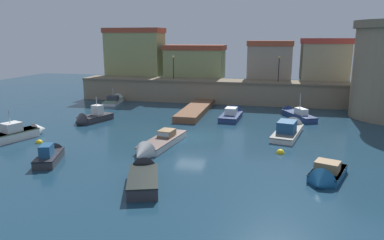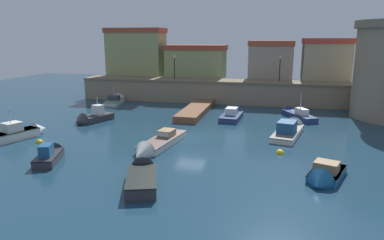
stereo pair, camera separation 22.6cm
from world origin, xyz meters
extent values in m
plane|color=#19384C|center=(0.00, 0.00, 0.00)|extent=(97.16, 97.16, 0.00)
cube|color=gray|center=(0.00, 18.08, 1.38)|extent=(38.87, 3.77, 2.77)
cube|color=#73644F|center=(0.00, 18.08, 2.89)|extent=(38.87, 4.07, 0.24)
cube|color=#93975D|center=(-13.78, 22.04, 6.01)|extent=(8.33, 4.15, 6.48)
cube|color=#9D412C|center=(-13.78, 22.04, 9.60)|extent=(8.66, 4.32, 0.70)
cube|color=#8C955E|center=(-4.56, 22.24, 4.79)|extent=(8.37, 4.54, 4.04)
cube|color=#96402B|center=(-4.56, 22.24, 7.16)|extent=(8.71, 4.73, 0.70)
cube|color=gray|center=(6.14, 22.36, 5.10)|extent=(5.93, 4.79, 4.67)
cube|color=#9D4830|center=(6.14, 22.36, 7.79)|extent=(6.16, 4.98, 0.70)
cube|color=tan|center=(13.43, 22.61, 5.28)|extent=(6.04, 5.30, 5.01)
cube|color=#AF3B33|center=(13.43, 22.61, 8.13)|extent=(6.29, 5.51, 0.70)
cube|color=brown|center=(-1.83, 10.52, 0.34)|extent=(2.48, 11.35, 0.69)
cylinder|color=#4E3222|center=(-0.72, 14.30, 0.35)|extent=(0.20, 0.20, 0.70)
cylinder|color=#4E3222|center=(-0.72, 10.52, 0.35)|extent=(0.20, 0.20, 0.70)
cylinder|color=#4E3222|center=(-0.72, 6.74, 0.35)|extent=(0.20, 0.20, 0.70)
cylinder|color=black|center=(-6.66, 18.08, 4.43)|extent=(0.12, 0.12, 2.85)
sphere|color=#F9D172|center=(-6.66, 18.08, 6.01)|extent=(0.32, 0.32, 0.32)
cylinder|color=black|center=(7.40, 18.08, 4.49)|extent=(0.12, 0.12, 2.95)
sphere|color=#F9D172|center=(7.40, 18.08, 6.11)|extent=(0.32, 0.32, 0.32)
cube|color=white|center=(8.29, 2.48, 0.24)|extent=(3.08, 6.17, 0.49)
cone|color=white|center=(9.05, 6.00, 0.24)|extent=(2.05, 1.74, 1.79)
cube|color=slate|center=(8.29, 2.48, 0.45)|extent=(3.15, 6.29, 0.08)
cube|color=navy|center=(8.18, 1.94, 0.98)|extent=(1.83, 2.27, 0.97)
cube|color=#333338|center=(-11.19, 4.00, 0.31)|extent=(2.84, 3.89, 0.62)
cone|color=#333338|center=(-11.95, 1.94, 0.31)|extent=(1.89, 1.49, 1.65)
cube|color=black|center=(-11.19, 4.00, 0.58)|extent=(2.89, 3.97, 0.08)
cube|color=silver|center=(-11.09, 4.28, 1.13)|extent=(1.23, 1.16, 1.02)
cylinder|color=#B2B2B7|center=(-11.11, 4.21, 1.56)|extent=(0.08, 0.08, 1.88)
cube|color=navy|center=(9.69, 9.96, 0.28)|extent=(3.56, 5.11, 0.56)
cone|color=navy|center=(8.24, 12.77, 0.28)|extent=(1.84, 1.86, 1.35)
cube|color=#121D3A|center=(9.69, 9.96, 0.52)|extent=(3.63, 5.21, 0.08)
cube|color=silver|center=(9.87, 9.60, 0.88)|extent=(1.41, 1.73, 0.64)
cube|color=#99B7C6|center=(9.52, 10.28, 0.91)|extent=(0.66, 0.38, 0.39)
cylinder|color=#B2B2B7|center=(9.73, 9.88, 1.63)|extent=(0.08, 0.08, 2.14)
cube|color=white|center=(-14.55, -4.15, 0.37)|extent=(2.73, 4.23, 0.75)
cone|color=white|center=(-13.68, -1.81, 0.37)|extent=(1.66, 1.52, 1.36)
cube|color=#61744F|center=(-14.55, -4.15, 0.71)|extent=(2.78, 4.31, 0.08)
cube|color=silver|center=(-14.59, -4.26, 1.14)|extent=(1.60, 1.71, 0.79)
cylinder|color=#B2B2B7|center=(-14.62, -4.35, 1.71)|extent=(0.08, 0.08, 1.93)
cube|color=#333338|center=(-8.21, -8.47, 0.30)|extent=(2.32, 3.50, 0.60)
cone|color=#333338|center=(-8.87, -6.55, 0.30)|extent=(1.50, 1.27, 1.27)
cube|color=black|center=(-8.21, -8.47, 0.56)|extent=(2.36, 3.57, 0.08)
cube|color=navy|center=(-8.08, -8.84, 1.00)|extent=(1.10, 1.38, 0.80)
cube|color=silver|center=(-1.71, -2.59, 0.27)|extent=(2.56, 6.16, 0.54)
cone|color=silver|center=(-2.20, -6.20, 0.27)|extent=(1.85, 1.61, 1.67)
cube|color=brown|center=(-1.71, -2.59, 0.50)|extent=(2.61, 6.29, 0.08)
cube|color=olive|center=(-1.61, -1.87, 0.81)|extent=(1.32, 1.55, 0.53)
cube|color=#99B7C6|center=(-1.70, -2.56, 0.84)|extent=(1.03, 0.20, 0.32)
cube|color=#333338|center=(-0.27, -11.01, 0.37)|extent=(2.88, 4.26, 0.74)
cone|color=#333338|center=(-1.07, -8.68, 0.37)|extent=(1.88, 1.56, 1.61)
cube|color=black|center=(-0.27, -11.01, 0.70)|extent=(2.93, 4.34, 0.08)
cube|color=white|center=(-13.75, 13.75, 0.25)|extent=(2.26, 4.51, 0.50)
cone|color=white|center=(-14.14, 16.43, 0.25)|extent=(1.73, 1.42, 1.58)
cube|color=slate|center=(-13.75, 13.75, 0.46)|extent=(2.31, 4.60, 0.08)
cube|color=#333842|center=(-13.73, 13.62, 0.79)|extent=(1.52, 1.34, 0.59)
cube|color=#99B7C6|center=(-13.82, 14.19, 0.82)|extent=(1.23, 0.24, 0.35)
cylinder|color=#B2B2B7|center=(-13.75, 13.72, 1.29)|extent=(0.08, 0.08, 1.58)
cube|color=#195689|center=(10.47, -6.91, 0.24)|extent=(2.74, 3.65, 0.49)
cone|color=#195689|center=(9.77, -8.82, 0.24)|extent=(1.85, 1.42, 1.64)
cube|color=#09273D|center=(10.47, -6.91, 0.45)|extent=(2.79, 3.72, 0.08)
cube|color=olive|center=(10.36, -7.21, 0.80)|extent=(1.70, 1.56, 0.63)
cube|color=navy|center=(2.56, 8.00, 0.26)|extent=(2.15, 4.46, 0.53)
cone|color=navy|center=(2.72, 10.73, 0.26)|extent=(1.86, 1.32, 1.79)
cube|color=#151A3E|center=(2.56, 8.00, 0.49)|extent=(2.19, 4.55, 0.08)
cube|color=silver|center=(2.57, 8.10, 0.89)|extent=(1.26, 1.57, 0.71)
cube|color=#99B7C6|center=(2.61, 8.85, 0.92)|extent=(1.05, 0.12, 0.43)
sphere|color=yellow|center=(-11.93, -4.43, 0.00)|extent=(0.55, 0.55, 0.55)
sphere|color=#EA4C19|center=(-1.08, 0.27, 0.00)|extent=(0.63, 0.63, 0.63)
sphere|color=yellow|center=(7.63, -2.74, 0.00)|extent=(0.63, 0.63, 0.63)
camera|label=1|loc=(6.88, -29.32, 8.53)|focal=33.36mm
camera|label=2|loc=(7.10, -29.27, 8.53)|focal=33.36mm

